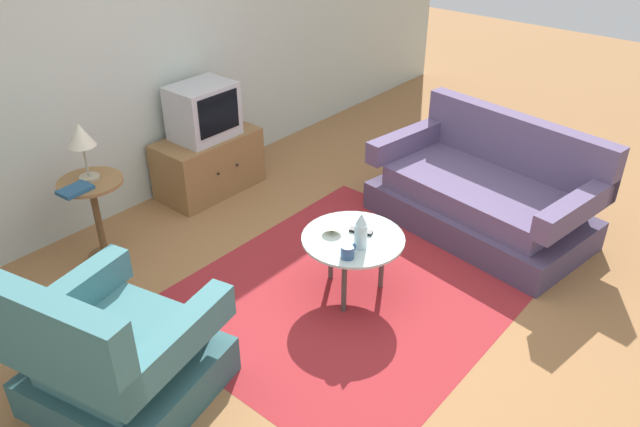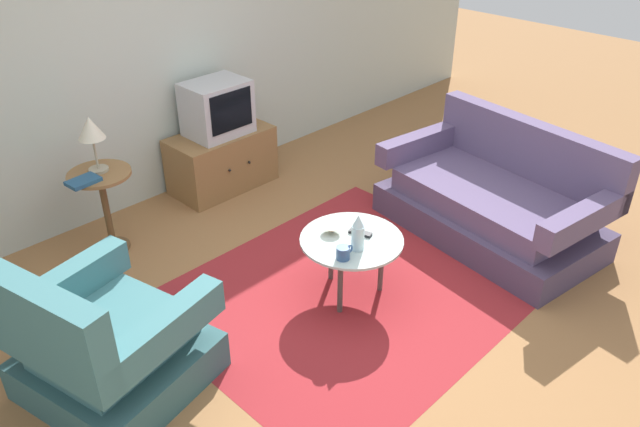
% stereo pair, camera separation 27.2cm
% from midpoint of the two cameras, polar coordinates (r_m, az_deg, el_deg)
% --- Properties ---
extents(ground_plane, '(16.00, 16.00, 0.00)m').
position_cam_midpoint_polar(ground_plane, '(4.26, 0.38, -8.08)').
color(ground_plane, olive).
extents(back_wall, '(9.00, 0.12, 2.70)m').
position_cam_midpoint_polar(back_wall, '(5.22, -19.45, 14.39)').
color(back_wall, '#B2BCB2').
rests_on(back_wall, ground).
extents(area_rug, '(2.36, 2.00, 0.00)m').
position_cam_midpoint_polar(area_rug, '(4.35, 1.09, -7.13)').
color(area_rug, maroon).
rests_on(area_rug, ground).
extents(armchair, '(1.05, 1.06, 0.92)m').
position_cam_midpoint_polar(armchair, '(3.63, -20.26, -12.38)').
color(armchair, '#325C60').
rests_on(armchair, ground).
extents(couch, '(1.15, 1.79, 0.86)m').
position_cam_midpoint_polar(couch, '(5.07, 13.34, 1.64)').
color(couch, '#4B3E5C').
rests_on(couch, ground).
extents(coffee_table, '(0.68, 0.68, 0.44)m').
position_cam_midpoint_polar(coffee_table, '(4.12, 1.14, -2.76)').
color(coffee_table, '#B2C6C1').
rests_on(coffee_table, ground).
extents(side_table, '(0.45, 0.45, 0.65)m').
position_cam_midpoint_polar(side_table, '(4.77, -21.46, 0.81)').
color(side_table, olive).
rests_on(side_table, ground).
extents(tv_stand, '(0.90, 0.50, 0.51)m').
position_cam_midpoint_polar(tv_stand, '(5.59, -11.52, 4.47)').
color(tv_stand, olive).
rests_on(tv_stand, ground).
extents(television, '(0.52, 0.40, 0.46)m').
position_cam_midpoint_polar(television, '(5.40, -12.08, 9.11)').
color(television, '#B7B7BC').
rests_on(television, tv_stand).
extents(table_lamp, '(0.19, 0.19, 0.41)m').
position_cam_midpoint_polar(table_lamp, '(4.59, -22.63, 6.36)').
color(table_lamp, '#9E937A').
rests_on(table_lamp, side_table).
extents(vase, '(0.08, 0.08, 0.25)m').
position_cam_midpoint_polar(vase, '(3.93, 1.78, -1.70)').
color(vase, silver).
rests_on(vase, coffee_table).
extents(mug, '(0.13, 0.09, 0.08)m').
position_cam_midpoint_polar(mug, '(3.88, 0.55, -3.54)').
color(mug, '#335184').
rests_on(mug, coffee_table).
extents(bowl, '(0.13, 0.13, 0.05)m').
position_cam_midpoint_polar(bowl, '(4.14, -0.73, -1.42)').
color(bowl, tan).
rests_on(bowl, coffee_table).
extents(tv_remote_dark, '(0.09, 0.16, 0.02)m').
position_cam_midpoint_polar(tv_remote_dark, '(4.14, 1.90, -1.67)').
color(tv_remote_dark, black).
rests_on(tv_remote_dark, coffee_table).
extents(book, '(0.23, 0.16, 0.03)m').
position_cam_midpoint_polar(book, '(4.57, -23.09, 1.96)').
color(book, navy).
rests_on(book, side_table).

